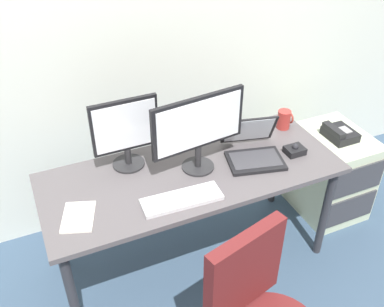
% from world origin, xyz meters
% --- Properties ---
extents(ground_plane, '(8.00, 8.00, 0.00)m').
position_xyz_m(ground_plane, '(0.00, 0.00, 0.00)').
color(ground_plane, '#364B63').
extents(back_wall, '(6.00, 0.10, 2.80)m').
position_xyz_m(back_wall, '(0.00, 0.68, 1.40)').
color(back_wall, silver).
rests_on(back_wall, ground).
extents(desk, '(1.65, 0.67, 0.70)m').
position_xyz_m(desk, '(0.00, 0.00, 0.63)').
color(desk, '#514C4F').
rests_on(desk, ground).
extents(file_cabinet, '(0.42, 0.53, 0.60)m').
position_xyz_m(file_cabinet, '(1.08, 0.07, 0.30)').
color(file_cabinet, beige).
rests_on(file_cabinet, ground).
extents(desk_phone, '(0.17, 0.20, 0.09)m').
position_xyz_m(desk_phone, '(1.07, 0.06, 0.64)').
color(desk_phone, black).
rests_on(desk_phone, file_cabinet).
extents(monitor_main, '(0.54, 0.18, 0.44)m').
position_xyz_m(monitor_main, '(0.05, 0.02, 0.96)').
color(monitor_main, '#262628').
rests_on(monitor_main, desk).
extents(monitor_side, '(0.37, 0.18, 0.41)m').
position_xyz_m(monitor_side, '(-0.30, 0.20, 0.93)').
color(monitor_side, '#262628').
rests_on(monitor_side, desk).
extents(keyboard, '(0.42, 0.16, 0.03)m').
position_xyz_m(keyboard, '(-0.15, -0.20, 0.72)').
color(keyboard, silver).
rests_on(keyboard, desk).
extents(laptop, '(0.38, 0.38, 0.22)m').
position_xyz_m(laptop, '(0.37, -0.01, 0.75)').
color(laptop, black).
rests_on(laptop, desk).
extents(trackball_mouse, '(0.11, 0.09, 0.07)m').
position_xyz_m(trackball_mouse, '(0.61, -0.08, 0.73)').
color(trackball_mouse, black).
rests_on(trackball_mouse, desk).
extents(coffee_mug, '(0.09, 0.08, 0.12)m').
position_xyz_m(coffee_mug, '(0.71, 0.18, 0.76)').
color(coffee_mug, '#A42F2A').
rests_on(coffee_mug, desk).
extents(paper_notepad, '(0.21, 0.25, 0.01)m').
position_xyz_m(paper_notepad, '(-0.65, -0.11, 0.71)').
color(paper_notepad, white).
rests_on(paper_notepad, desk).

